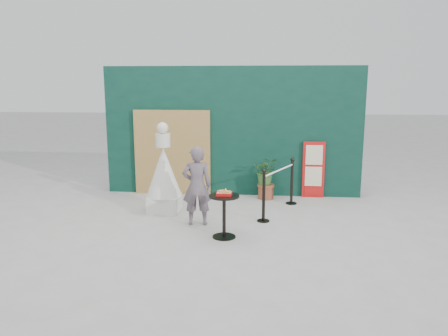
{
  "coord_description": "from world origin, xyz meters",
  "views": [
    {
      "loc": [
        0.82,
        -7.05,
        2.64
      ],
      "look_at": [
        0.0,
        1.2,
        1.0
      ],
      "focal_mm": 35.0,
      "sensor_mm": 36.0,
      "label": 1
    }
  ],
  "objects": [
    {
      "name": "cafe_table",
      "position": [
        0.11,
        0.08,
        0.5
      ],
      "size": [
        0.52,
        0.52,
        0.75
      ],
      "color": "black",
      "rests_on": "ground"
    },
    {
      "name": "statue",
      "position": [
        -1.27,
        1.49,
        0.75
      ],
      "size": [
        0.72,
        0.72,
        1.85
      ],
      "color": "silver",
      "rests_on": "ground"
    },
    {
      "name": "woman",
      "position": [
        -0.46,
        0.73,
        0.74
      ],
      "size": [
        0.59,
        0.44,
        1.49
      ],
      "primitive_type": "imported",
      "rotation": [
        0.0,
        0.0,
        3.31
      ],
      "color": "#675861",
      "rests_on": "ground"
    },
    {
      "name": "ground",
      "position": [
        0.0,
        0.0,
        0.0
      ],
      "size": [
        60.0,
        60.0,
        0.0
      ],
      "primitive_type": "plane",
      "color": "#ADAAA5",
      "rests_on": "ground"
    },
    {
      "name": "food_basket",
      "position": [
        0.11,
        0.09,
        0.79
      ],
      "size": [
        0.26,
        0.19,
        0.11
      ],
      "color": "red",
      "rests_on": "cafe_table"
    },
    {
      "name": "bamboo_fence",
      "position": [
        -1.4,
        2.94,
        1.0
      ],
      "size": [
        1.8,
        0.08,
        2.0
      ],
      "primitive_type": "cube",
      "color": "tan",
      "rests_on": "ground"
    },
    {
      "name": "back_wall",
      "position": [
        0.0,
        3.15,
        1.5
      ],
      "size": [
        6.0,
        0.3,
        3.0
      ],
      "primitive_type": "cube",
      "color": "#0A2E26",
      "rests_on": "ground"
    },
    {
      "name": "stanchion_barrier",
      "position": [
        1.08,
        1.68,
        0.49
      ],
      "size": [
        0.84,
        1.54,
        1.03
      ],
      "color": "black",
      "rests_on": "ground"
    },
    {
      "name": "planter",
      "position": [
        0.81,
        2.71,
        0.56
      ],
      "size": [
        0.57,
        0.49,
        0.97
      ],
      "color": "#984731",
      "rests_on": "ground"
    },
    {
      "name": "menu_board",
      "position": [
        1.9,
        2.95,
        0.65
      ],
      "size": [
        0.5,
        0.07,
        1.3
      ],
      "color": "red",
      "rests_on": "ground"
    }
  ]
}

